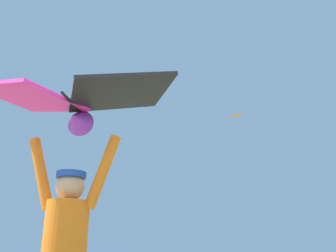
% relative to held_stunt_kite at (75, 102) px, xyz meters
% --- Properties ---
extents(held_stunt_kite, '(1.73, 1.17, 0.40)m').
position_rel_held_stunt_kite_xyz_m(held_stunt_kite, '(0.00, 0.00, 0.00)').
color(held_stunt_kite, black).
extents(distant_kite_white_high_right, '(0.80, 0.79, 0.19)m').
position_rel_held_stunt_kite_xyz_m(distant_kite_white_high_right, '(-9.25, 16.20, 9.72)').
color(distant_kite_white_high_right, white).
extents(distant_kite_orange_overhead_distant, '(0.79, 0.76, 0.32)m').
position_rel_held_stunt_kite_xyz_m(distant_kite_orange_overhead_distant, '(-3.06, 17.73, 6.72)').
color(distant_kite_orange_overhead_distant, orange).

